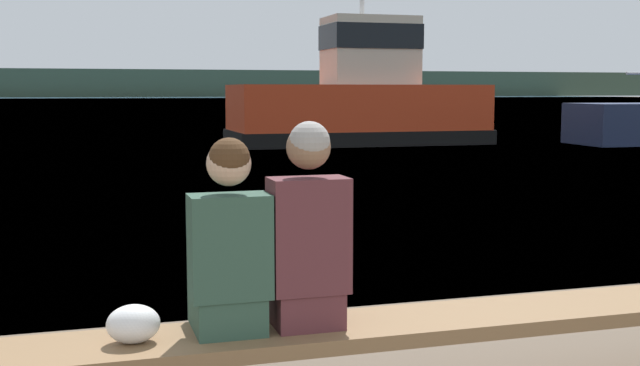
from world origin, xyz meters
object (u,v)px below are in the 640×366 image
at_px(bench_main, 169,354).
at_px(person_left, 229,249).
at_px(shopping_bag, 133,324).
at_px(tugboat_red, 360,104).
at_px(person_right, 307,237).

bearing_deg(bench_main, person_left, 2.06).
relative_size(shopping_bag, tugboat_red, 0.03).
xyz_separation_m(person_right, shopping_bag, (-0.84, -0.02, -0.36)).
bearing_deg(bench_main, tugboat_red, 67.96).
bearing_deg(person_left, shopping_bag, -177.30).
bearing_deg(tugboat_red, shopping_bag, 157.88).
bearing_deg(shopping_bag, bench_main, 3.87).
relative_size(bench_main, person_left, 9.38).
relative_size(bench_main, person_right, 8.72).
bearing_deg(shopping_bag, tugboat_red, 67.57).
distance_m(person_right, tugboat_red, 20.68).
distance_m(person_left, tugboat_red, 20.81).
xyz_separation_m(bench_main, person_right, (0.68, 0.01, 0.52)).
bearing_deg(person_left, tugboat_red, 68.70).
xyz_separation_m(bench_main, shopping_bag, (-0.16, -0.01, 0.16)).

